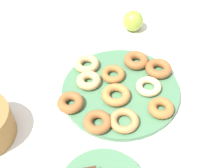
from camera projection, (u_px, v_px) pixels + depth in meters
The scene contains 14 objects.
ground_plane at pixel (121, 92), 0.98m from camera, with size 2.40×2.40×0.00m, color white.
donut_plate at pixel (121, 90), 0.97m from camera, with size 0.39×0.39×0.02m, color #4C7F56.
donut_0 at pixel (89, 81), 0.97m from camera, with size 0.08×0.08×0.03m, color tan.
donut_1 at pixel (70, 103), 0.90m from camera, with size 0.08×0.08×0.03m, color #995B2D.
donut_2 at pixel (158, 69), 1.01m from camera, with size 0.09×0.09×0.03m, color #995B2D.
donut_3 at pixel (124, 121), 0.86m from camera, with size 0.09×0.09×0.02m, color #C6844C.
donut_4 at pixel (149, 86), 0.95m from camera, with size 0.08×0.08×0.02m, color #EABC84.
donut_5 at pixel (161, 108), 0.89m from camera, with size 0.08×0.08×0.03m, color #AD6B33.
donut_6 at pixel (98, 122), 0.86m from camera, with size 0.08×0.08×0.03m, color #995B2D.
donut_7 at pixel (136, 60), 1.03m from camera, with size 0.09×0.09×0.03m, color #995B2D.
donut_8 at pixel (87, 64), 1.02m from camera, with size 0.09×0.09×0.03m, color tan.
donut_9 at pixel (116, 95), 0.93m from camera, with size 0.09×0.09×0.03m, color #BC7A3D.
donut_10 at pixel (113, 74), 0.99m from camera, with size 0.08×0.08×0.02m, color #AD6B33.
apple at pixel (133, 21), 1.18m from camera, with size 0.08×0.08×0.08m, color #93AD38.
Camera 1 is at (-0.61, 0.21, 0.73)m, focal length 46.70 mm.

